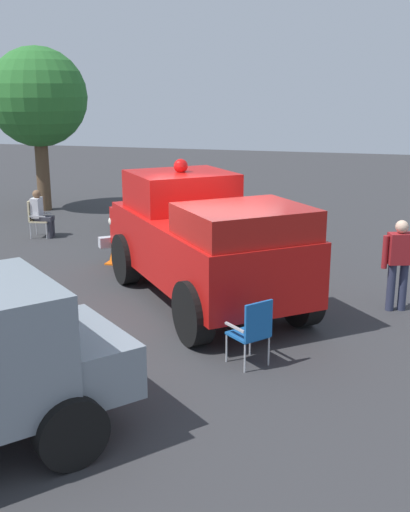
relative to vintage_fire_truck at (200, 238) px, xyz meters
The scene contains 9 objects.
ground_plane 1.51m from the vintage_fire_truck, 160.92° to the right, with size 60.00×60.00×0.00m, color #333335.
vintage_fire_truck is the anchor object (origin of this frame).
classic_hot_rod 5.63m from the vintage_fire_truck, 26.33° to the left, with size 4.72×3.68×1.46m.
lawn_chair_near_truck 6.82m from the vintage_fire_truck, 56.83° to the left, with size 0.59×0.58×1.02m.
lawn_chair_by_car 3.20m from the vintage_fire_truck, 149.87° to the right, with size 0.69×0.69×1.02m.
spectator_seated 6.71m from the vintage_fire_truck, 56.05° to the left, with size 0.46×0.59×1.29m.
spectator_standing 3.65m from the vintage_fire_truck, 84.83° to the right, with size 0.39×0.64×1.68m.
oak_tree_right 10.70m from the vintage_fire_truck, 45.75° to the left, with size 3.14×3.14×5.22m.
traffic_cone 3.27m from the vintage_fire_truck, 54.30° to the left, with size 0.40×0.40×0.64m.
Camera 1 is at (-10.06, -2.86, 3.92)m, focal length 43.59 mm.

